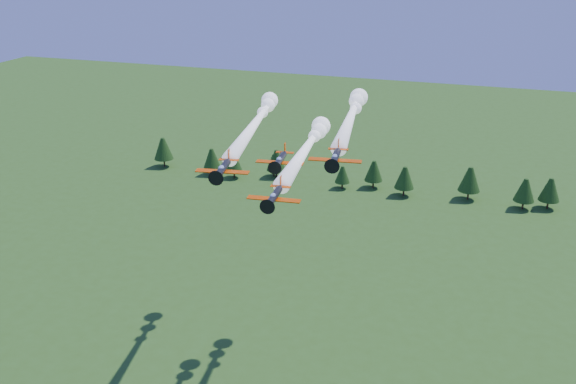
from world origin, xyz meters
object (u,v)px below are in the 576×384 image
(plane_lead, at_px, (307,147))
(plane_left, at_px, (257,121))
(plane_right, at_px, (351,116))
(plane_slot, at_px, (280,160))

(plane_lead, height_order, plane_left, plane_left)
(plane_right, relative_size, plane_slot, 5.10)
(plane_right, bearing_deg, plane_slot, -119.29)
(plane_right, bearing_deg, plane_left, 171.06)
(plane_slot, bearing_deg, plane_right, 61.53)
(plane_right, bearing_deg, plane_lead, -127.22)
(plane_right, distance_m, plane_slot, 20.65)
(plane_left, relative_size, plane_slot, 5.80)
(plane_lead, relative_size, plane_left, 0.85)
(plane_lead, relative_size, plane_right, 0.97)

